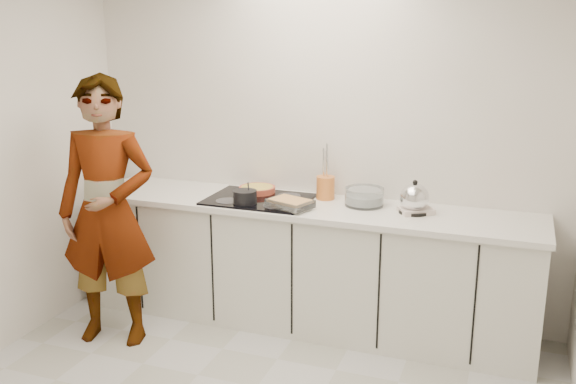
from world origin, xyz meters
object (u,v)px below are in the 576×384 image
(saucepan, at_px, (245,197))
(mixing_bowl, at_px, (364,197))
(cook, at_px, (107,212))
(tart_dish, at_px, (257,189))
(baking_dish, at_px, (290,203))
(hob, at_px, (259,199))
(utensil_crock, at_px, (326,188))
(kettle, at_px, (414,199))

(saucepan, bearing_deg, mixing_bowl, 19.60)
(saucepan, xyz_separation_m, cook, (-0.79, -0.49, -0.06))
(tart_dish, bearing_deg, baking_dish, -38.39)
(hob, relative_size, cook, 0.39)
(tart_dish, relative_size, cook, 0.17)
(baking_dish, relative_size, cook, 0.18)
(baking_dish, height_order, utensil_crock, utensil_crock)
(tart_dish, height_order, mixing_bowl, mixing_bowl)
(hob, bearing_deg, tart_dish, 116.56)
(hob, height_order, cook, cook)
(hob, height_order, kettle, kettle)
(hob, relative_size, utensil_crock, 4.34)
(saucepan, relative_size, cook, 0.09)
(saucepan, xyz_separation_m, baking_dish, (0.33, 0.01, -0.02))
(saucepan, xyz_separation_m, mixing_bowl, (0.78, 0.28, -0.00))
(mixing_bowl, bearing_deg, tart_dish, 178.21)
(utensil_crock, bearing_deg, cook, -146.26)
(hob, distance_m, baking_dish, 0.32)
(kettle, height_order, utensil_crock, kettle)
(tart_dish, relative_size, kettle, 1.22)
(mixing_bowl, distance_m, utensil_crock, 0.31)
(tart_dish, height_order, baking_dish, baking_dish)
(kettle, bearing_deg, mixing_bowl, 169.74)
(kettle, xyz_separation_m, utensil_crock, (-0.66, 0.14, -0.01))
(baking_dish, bearing_deg, tart_dish, 141.61)
(saucepan, distance_m, mixing_bowl, 0.83)
(tart_dish, bearing_deg, mixing_bowl, -1.79)
(saucepan, bearing_deg, kettle, 10.67)
(mixing_bowl, xyz_separation_m, kettle, (0.35, -0.06, 0.04))
(hob, bearing_deg, saucepan, -104.72)
(kettle, bearing_deg, saucepan, -169.33)
(tart_dish, height_order, cook, cook)
(hob, xyz_separation_m, mixing_bowl, (0.74, 0.13, 0.05))
(tart_dish, bearing_deg, saucepan, -83.25)
(utensil_crock, bearing_deg, baking_dish, -113.99)
(hob, xyz_separation_m, cook, (-0.83, -0.65, -0.00))
(kettle, bearing_deg, baking_dish, -166.14)
(baking_dish, distance_m, kettle, 0.83)
(tart_dish, distance_m, mixing_bowl, 0.82)
(hob, distance_m, kettle, 1.10)
(saucepan, bearing_deg, cook, -147.85)
(saucepan, bearing_deg, tart_dish, 96.75)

